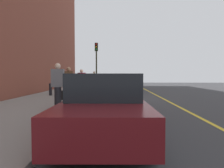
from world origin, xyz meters
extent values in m
plane|color=#333335|center=(0.00, 0.00, 0.00)|extent=(56.00, 56.00, 0.00)
cube|color=gray|center=(0.00, -3.30, 0.07)|extent=(28.00, 4.60, 0.15)
cube|color=gold|center=(0.00, 3.20, 0.00)|extent=(28.00, 0.14, 0.01)
cube|color=white|center=(-0.26, -0.70, 0.11)|extent=(5.48, 0.56, 0.22)
cylinder|color=black|center=(-9.35, 0.89, 0.32)|extent=(0.64, 0.23, 0.64)
cylinder|color=black|center=(-9.37, -0.79, 0.32)|extent=(0.64, 0.23, 0.64)
cylinder|color=black|center=(-12.12, 0.93, 0.32)|extent=(0.64, 0.23, 0.64)
cylinder|color=black|center=(-12.14, -0.75, 0.32)|extent=(0.64, 0.23, 0.64)
cube|color=black|center=(-10.75, 0.07, 0.59)|extent=(4.50, 1.87, 0.64)
cube|color=black|center=(-10.97, 0.07, 1.21)|extent=(2.35, 1.64, 0.60)
cylinder|color=black|center=(-3.32, 0.84, 0.32)|extent=(0.65, 0.24, 0.64)
cylinder|color=black|center=(-3.36, -0.84, 0.32)|extent=(0.65, 0.24, 0.64)
cylinder|color=black|center=(-6.07, 0.91, 0.32)|extent=(0.65, 0.24, 0.64)
cylinder|color=black|center=(-6.11, -0.77, 0.32)|extent=(0.65, 0.24, 0.64)
cube|color=#1E512D|center=(-4.72, 0.04, 0.59)|extent=(4.47, 1.91, 0.64)
cube|color=black|center=(-4.94, 0.04, 1.21)|extent=(2.34, 1.66, 0.60)
cylinder|color=black|center=(2.90, 0.81, 0.32)|extent=(0.65, 0.24, 0.64)
cylinder|color=black|center=(2.94, -0.87, 0.32)|extent=(0.65, 0.24, 0.64)
cylinder|color=black|center=(0.23, 0.74, 0.32)|extent=(0.65, 0.24, 0.64)
cylinder|color=black|center=(0.27, -0.94, 0.32)|extent=(0.65, 0.24, 0.64)
cube|color=maroon|center=(1.59, -0.06, 0.59)|extent=(4.36, 1.91, 0.64)
cube|color=black|center=(1.37, -0.07, 1.21)|extent=(2.28, 1.66, 0.60)
cylinder|color=black|center=(9.37, 0.90, 0.32)|extent=(0.64, 0.23, 0.64)
cylinder|color=black|center=(9.41, -0.78, 0.32)|extent=(0.64, 0.23, 0.64)
cylinder|color=black|center=(6.48, 0.83, 0.32)|extent=(0.64, 0.23, 0.64)
cylinder|color=black|center=(6.52, -0.85, 0.32)|extent=(0.64, 0.23, 0.64)
cube|color=maroon|center=(7.95, 0.02, 0.59)|extent=(4.71, 1.91, 0.64)
cube|color=black|center=(7.71, 0.02, 1.21)|extent=(2.46, 1.66, 0.60)
cylinder|color=black|center=(-9.05, -2.01, 0.56)|extent=(0.19, 0.19, 0.82)
cylinder|color=black|center=(-8.77, -2.27, 0.56)|extent=(0.19, 0.19, 0.82)
cube|color=brown|center=(-8.91, -2.14, 1.31)|extent=(0.54, 0.54, 0.69)
sphere|color=#D8AD8C|center=(-8.91, -2.14, 1.77)|extent=(0.23, 0.23, 0.23)
cylinder|color=black|center=(4.51, -2.10, 0.58)|extent=(0.20, 0.20, 0.85)
cylinder|color=black|center=(4.91, -2.07, 0.58)|extent=(0.20, 0.20, 0.85)
cube|color=slate|center=(4.71, -2.08, 1.36)|extent=(0.35, 0.51, 0.72)
sphere|color=beige|center=(4.71, -2.08, 1.84)|extent=(0.24, 0.24, 0.24)
cylinder|color=black|center=(1.34, -2.42, 0.57)|extent=(0.20, 0.20, 0.84)
cylinder|color=black|center=(1.73, -2.37, 0.57)|extent=(0.20, 0.20, 0.84)
cube|color=brown|center=(1.53, -2.40, 1.34)|extent=(0.36, 0.52, 0.71)
sphere|color=tan|center=(1.53, -2.40, 1.81)|extent=(0.23, 0.23, 0.23)
cylinder|color=black|center=(-0.96, -2.23, 0.55)|extent=(0.19, 0.19, 0.81)
cylinder|color=black|center=(-0.72, -1.94, 0.55)|extent=(0.19, 0.19, 0.81)
cube|color=maroon|center=(-0.84, -2.08, 1.30)|extent=(0.54, 0.52, 0.69)
sphere|color=#D8AD8C|center=(-0.84, -2.08, 1.75)|extent=(0.22, 0.22, 0.22)
cylinder|color=black|center=(-0.39, -4.06, 0.54)|extent=(0.18, 0.18, 0.79)
cylinder|color=black|center=(-0.49, -3.70, 0.54)|extent=(0.18, 0.18, 0.79)
cube|color=#1E284C|center=(-0.44, -3.88, 1.28)|extent=(0.51, 0.39, 0.67)
sphere|color=beige|center=(-0.44, -3.88, 1.72)|extent=(0.22, 0.22, 0.22)
cylinder|color=#2D2D19|center=(-5.05, -1.51, 1.86)|extent=(0.12, 0.12, 3.43)
cube|color=black|center=(-5.05, -1.51, 3.93)|extent=(0.26, 0.26, 0.70)
sphere|color=red|center=(-4.90, -1.51, 4.14)|extent=(0.14, 0.14, 0.14)
sphere|color=orange|center=(-4.90, -1.51, 3.92)|extent=(0.14, 0.14, 0.14)
sphere|color=green|center=(-4.90, -1.51, 3.70)|extent=(0.14, 0.14, 0.14)
cube|color=black|center=(2.06, -2.55, 0.40)|extent=(0.34, 0.22, 0.51)
cylinder|color=#4C4C4C|center=(2.06, -2.55, 0.84)|extent=(0.03, 0.03, 0.36)
camera|label=1|loc=(13.02, 0.34, 1.48)|focal=33.21mm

